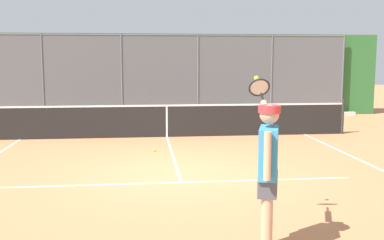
% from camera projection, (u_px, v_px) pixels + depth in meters
% --- Properties ---
extents(ground_plane, '(60.00, 60.00, 0.00)m').
position_uv_depth(ground_plane, '(179.00, 174.00, 9.22)').
color(ground_plane, '#C67A4C').
extents(court_line_markings, '(8.50, 9.27, 0.01)m').
position_uv_depth(court_line_markings, '(183.00, 188.00, 8.21)').
color(court_line_markings, white).
rests_on(court_line_markings, ground).
extents(fence_backdrop, '(17.86, 1.37, 3.28)m').
position_uv_depth(fence_backdrop, '(160.00, 76.00, 18.46)').
color(fence_backdrop, '#565B60').
rests_on(fence_backdrop, ground).
extents(tennis_net, '(10.91, 0.09, 1.07)m').
position_uv_depth(tennis_net, '(167.00, 120.00, 13.50)').
color(tennis_net, '#2D2D2D').
rests_on(tennis_net, ground).
extents(tennis_player, '(0.44, 1.45, 2.06)m').
position_uv_depth(tennis_player, '(268.00, 165.00, 5.39)').
color(tennis_player, black).
rests_on(tennis_player, ground).
extents(tennis_ball_by_sideline, '(0.07, 0.07, 0.07)m').
position_uv_depth(tennis_ball_by_sideline, '(154.00, 150.00, 11.44)').
color(tennis_ball_by_sideline, '#C1D138').
rests_on(tennis_ball_by_sideline, ground).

